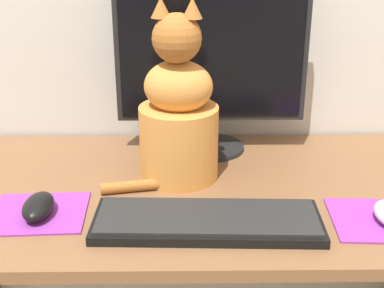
{
  "coord_description": "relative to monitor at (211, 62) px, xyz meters",
  "views": [
    {
      "loc": [
        -0.03,
        -1.04,
        1.27
      ],
      "look_at": [
        -0.02,
        -0.05,
        0.86
      ],
      "focal_mm": 50.0,
      "sensor_mm": 36.0,
      "label": 1
    }
  ],
  "objects": [
    {
      "name": "monitor",
      "position": [
        0.0,
        0.0,
        0.0
      ],
      "size": [
        0.46,
        0.17,
        0.42
      ],
      "color": "black",
      "rests_on": "desk"
    },
    {
      "name": "computer_mouse_left",
      "position": [
        -0.35,
        -0.33,
        -0.2
      ],
      "size": [
        0.06,
        0.1,
        0.04
      ],
      "color": "black",
      "rests_on": "mousepad_left"
    },
    {
      "name": "cat",
      "position": [
        -0.08,
        -0.15,
        -0.08
      ],
      "size": [
        0.27,
        0.2,
        0.4
      ],
      "rotation": [
        0.0,
        0.0,
        -0.15
      ],
      "color": "#D6893D",
      "rests_on": "desk"
    },
    {
      "name": "mousepad_left",
      "position": [
        -0.35,
        -0.32,
        -0.22
      ],
      "size": [
        0.19,
        0.17,
        0.0
      ],
      "rotation": [
        0.0,
        0.0,
        0.05
      ],
      "color": "purple",
      "rests_on": "desk"
    },
    {
      "name": "keyboard",
      "position": [
        -0.02,
        -0.37,
        -0.21
      ],
      "size": [
        0.43,
        0.17,
        0.02
      ],
      "rotation": [
        0.0,
        0.0,
        -0.03
      ],
      "color": "black",
      "rests_on": "desk"
    },
    {
      "name": "mousepad_right",
      "position": [
        0.31,
        -0.36,
        -0.22
      ],
      "size": [
        0.2,
        0.17,
        0.0
      ],
      "rotation": [
        0.0,
        0.0,
        -0.05
      ],
      "color": "purple",
      "rests_on": "desk"
    },
    {
      "name": "desk",
      "position": [
        -0.03,
        -0.21,
        -0.33
      ],
      "size": [
        1.31,
        0.61,
        0.74
      ],
      "color": "brown",
      "rests_on": "ground_plane"
    }
  ]
}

